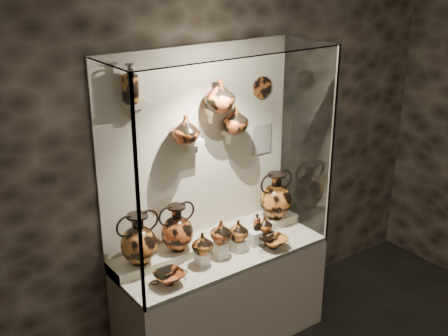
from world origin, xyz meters
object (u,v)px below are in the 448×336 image
at_px(amphora_right, 276,195).
at_px(lekythos_small, 257,221).
at_px(jug_b, 221,231).
at_px(jug_c, 238,230).
at_px(amphora_left, 139,239).
at_px(lekythos_tall, 130,82).
at_px(jug_a, 202,243).
at_px(ovoid_vase_a, 186,129).
at_px(ovoid_vase_b, 220,95).
at_px(kylix_left, 169,277).
at_px(kylix_right, 273,241).
at_px(jug_e, 264,224).
at_px(ovoid_vase_c, 235,119).
at_px(amphora_mid, 177,228).

xyz_separation_m(amphora_right, lekythos_small, (-0.34, -0.16, -0.08)).
xyz_separation_m(jug_b, jug_c, (0.17, 0.01, -0.04)).
relative_size(amphora_left, lekythos_tall, 1.31).
height_order(jug_a, ovoid_vase_a, ovoid_vase_a).
bearing_deg(ovoid_vase_b, lekythos_tall, 152.64).
height_order(jug_b, kylix_left, jug_b).
xyz_separation_m(jug_a, ovoid_vase_b, (0.33, 0.24, 1.02)).
xyz_separation_m(kylix_right, ovoid_vase_a, (-0.56, 0.36, 0.94)).
distance_m(jug_b, jug_c, 0.18).
bearing_deg(kylix_left, lekythos_small, 25.61).
bearing_deg(jug_b, kylix_right, -5.97).
relative_size(lekythos_small, ovoid_vase_a, 0.72).
bearing_deg(jug_b, amphora_left, 174.78).
distance_m(jug_c, lekythos_small, 0.19).
relative_size(amphora_left, jug_e, 2.97).
xyz_separation_m(amphora_right, ovoid_vase_a, (-0.84, 0.06, 0.72)).
relative_size(amphora_left, ovoid_vase_c, 1.89).
bearing_deg(amphora_right, amphora_left, -161.25).
bearing_deg(kylix_left, amphora_mid, 67.96).
height_order(amphora_mid, lekythos_tall, lekythos_tall).
distance_m(jug_e, kylix_left, 0.96).
bearing_deg(ovoid_vase_c, jug_c, -113.84).
height_order(lekythos_small, ovoid_vase_c, ovoid_vase_c).
relative_size(kylix_right, ovoid_vase_a, 1.31).
xyz_separation_m(jug_c, ovoid_vase_c, (0.14, 0.23, 0.82)).
bearing_deg(ovoid_vase_a, jug_a, -74.38).
height_order(amphora_right, lekythos_tall, lekythos_tall).
bearing_deg(kylix_left, jug_c, 27.40).
relative_size(jug_e, lekythos_tall, 0.44).
distance_m(jug_e, lekythos_small, 0.09).
relative_size(kylix_left, ovoid_vase_b, 1.16).
relative_size(amphora_left, amphora_mid, 1.06).
bearing_deg(ovoid_vase_a, ovoid_vase_c, 24.42).
xyz_separation_m(amphora_left, lekythos_small, (0.96, -0.17, -0.07)).
relative_size(jug_b, jug_c, 1.05).
xyz_separation_m(jug_a, jug_c, (0.36, 0.03, -0.01)).
bearing_deg(ovoid_vase_a, kylix_right, -8.47).
bearing_deg(lekythos_tall, amphora_right, -12.97).
bearing_deg(amphora_left, lekythos_tall, 84.34).
height_order(kylix_left, ovoid_vase_b, ovoid_vase_b).
bearing_deg(lekythos_tall, kylix_left, -94.04).
xyz_separation_m(amphora_left, jug_b, (0.60, -0.18, -0.05)).
xyz_separation_m(amphora_mid, jug_c, (0.45, -0.18, -0.08)).
xyz_separation_m(jug_c, ovoid_vase_b, (-0.02, 0.21, 1.03)).
height_order(jug_e, ovoid_vase_c, ovoid_vase_c).
height_order(amphora_left, jug_a, amphora_left).
bearing_deg(jug_e, jug_b, -176.87).
bearing_deg(ovoid_vase_a, jug_e, 3.24).
xyz_separation_m(kylix_left, lekythos_tall, (-0.03, 0.37, 1.33)).
height_order(jug_b, lekythos_tall, lekythos_tall).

